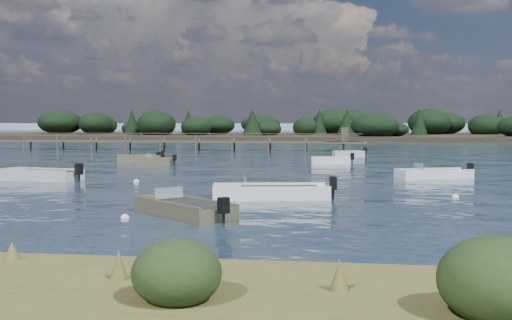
# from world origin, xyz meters

# --- Properties ---
(ground) EXTENTS (400.00, 400.00, 0.00)m
(ground) POSITION_xyz_m (0.00, 60.00, 0.00)
(ground) COLOR #172635
(ground) RESTS_ON ground
(shore_lip) EXTENTS (160.00, 0.60, 0.30)m
(shore_lip) POSITION_xyz_m (0.00, -12.20, 0.00)
(shore_lip) COLOR black
(shore_lip) RESTS_ON ground
(dinghy_mid_grey) EXTENTS (5.35, 2.81, 1.33)m
(dinghy_mid_grey) POSITION_xyz_m (-13.49, 9.31, 0.18)
(dinghy_mid_grey) COLOR #B1B6B8
(dinghy_mid_grey) RESTS_ON ground
(dinghy_extra_a) EXTENTS (4.00, 2.55, 1.19)m
(dinghy_extra_a) POSITION_xyz_m (-13.17, 26.26, 0.16)
(dinghy_extra_a) COLOR brown
(dinghy_extra_a) RESTS_ON ground
(tender_far_white) EXTENTS (3.46, 1.57, 1.17)m
(tender_far_white) POSITION_xyz_m (2.94, 25.59, 0.16)
(tender_far_white) COLOR silver
(tender_far_white) RESTS_ON ground
(dinghy_near_olive) EXTENTS (4.46, 4.31, 1.19)m
(dinghy_near_olive) POSITION_xyz_m (-1.76, -3.05, 0.16)
(dinghy_near_olive) COLOR brown
(dinghy_near_olive) RESTS_ON ground
(dinghy_mid_white_a) EXTENTS (5.63, 2.80, 1.29)m
(dinghy_mid_white_a) POSITION_xyz_m (0.80, 2.47, 0.17)
(dinghy_mid_white_a) COLOR silver
(dinghy_mid_white_a) RESTS_ON ground
(tender_far_grey) EXTENTS (3.11, 2.40, 1.03)m
(tender_far_grey) POSITION_xyz_m (-12.99, 27.49, 0.14)
(tender_far_grey) COLOR #B1B6B8
(tender_far_grey) RESTS_ON ground
(dinghy_extra_b) EXTENTS (3.06, 1.65, 1.06)m
(dinghy_extra_b) POSITION_xyz_m (-10.84, 23.54, 0.14)
(dinghy_extra_b) COLOR brown
(dinghy_extra_b) RESTS_ON ground
(tender_far_grey_b) EXTENTS (3.37, 1.97, 1.13)m
(tender_far_grey_b) POSITION_xyz_m (4.40, 36.69, 0.16)
(tender_far_grey_b) COLOR #B1B6B8
(tender_far_grey_b) RESTS_ON ground
(dinghy_mid_white_b) EXTENTS (4.81, 3.08, 1.18)m
(dinghy_mid_white_b) POSITION_xyz_m (9.37, 13.75, 0.15)
(dinghy_mid_white_b) COLOR silver
(dinghy_mid_white_b) RESTS_ON ground
(buoy_a) EXTENTS (0.32, 0.32, 0.32)m
(buoy_a) POSITION_xyz_m (-3.60, -4.12, 0.00)
(buoy_a) COLOR silver
(buoy_a) RESTS_ON ground
(buoy_b) EXTENTS (0.32, 0.32, 0.32)m
(buoy_b) POSITION_xyz_m (9.06, 3.95, 0.00)
(buoy_b) COLOR silver
(buoy_b) RESTS_ON ground
(buoy_c) EXTENTS (0.32, 0.32, 0.32)m
(buoy_c) POSITION_xyz_m (-7.62, 9.07, 0.00)
(buoy_c) COLOR silver
(buoy_c) RESTS_ON ground
(jetty) EXTENTS (64.50, 3.20, 3.40)m
(jetty) POSITION_xyz_m (-21.74, 47.99, 0.98)
(jetty) COLOR #4B4037
(jetty) RESTS_ON ground
(far_headland) EXTENTS (190.00, 40.00, 5.80)m
(far_headland) POSITION_xyz_m (25.00, 100.00, 1.96)
(far_headland) COLOR black
(far_headland) RESTS_ON ground
(distant_haze) EXTENTS (280.00, 20.00, 2.40)m
(distant_haze) POSITION_xyz_m (-90.00, 230.00, 0.00)
(distant_haze) COLOR #8B9DAD
(distant_haze) RESTS_ON ground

